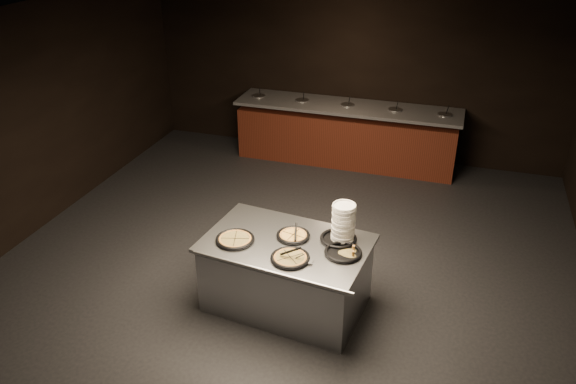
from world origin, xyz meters
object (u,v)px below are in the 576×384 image
pan_veggie_whole (235,239)px  pan_cheese_whole (293,235)px  plate_stack (343,222)px  serving_counter (286,275)px

pan_veggie_whole → pan_cheese_whole: same height
plate_stack → pan_veggie_whole: 1.15m
serving_counter → pan_cheese_whole: (0.04, 0.11, 0.44)m
pan_cheese_whole → pan_veggie_whole: bearing=-155.3°
pan_cheese_whole → serving_counter: bearing=-110.6°
serving_counter → pan_veggie_whole: size_ratio=4.45×
pan_veggie_whole → serving_counter: bearing=15.7°
serving_counter → plate_stack: 0.87m
plate_stack → pan_cheese_whole: 0.55m
serving_counter → pan_veggie_whole: 0.70m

